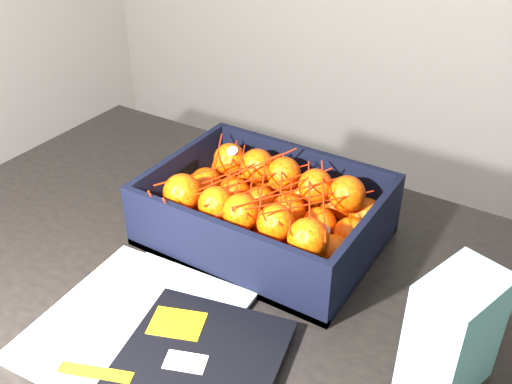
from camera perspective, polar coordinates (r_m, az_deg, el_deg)
The scene contains 7 objects.
room_shell at distance 0.37m, azimuth -9.59°, elevation 13.74°, with size 3.54×3.54×2.50m.
table at distance 1.02m, azimuth -3.10°, elevation -11.96°, with size 1.20×0.80×0.75m.
magazine_stack at distance 0.85m, azimuth -10.32°, elevation -14.16°, with size 0.40×0.34×0.02m.
produce_crate at distance 1.01m, azimuth 0.91°, elevation -2.77°, with size 0.38×0.28×0.12m.
clementine_heap at distance 1.00m, azimuth 0.73°, elevation -1.74°, with size 0.36×0.27×0.11m.
mesh_net at distance 0.96m, azimuth 0.37°, elevation 0.63°, with size 0.31×0.25×0.09m.
retail_carton at distance 0.78m, azimuth 18.73°, elevation -12.97°, with size 0.08×0.11×0.17m, color white.
Camera 1 is at (0.24, -0.27, 1.37)m, focal length 40.93 mm.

